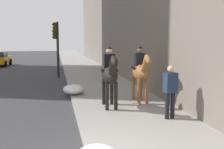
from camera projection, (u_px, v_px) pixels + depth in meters
name	position (u px, v px, depth m)	size (l,w,h in m)	color
mounted_horse_near	(110.00, 74.00, 9.97)	(2.15, 0.62, 2.26)	black
mounted_horse_far	(141.00, 71.00, 10.88)	(2.15, 0.61, 2.25)	brown
pedestrian_greeting	(170.00, 88.00, 8.58)	(0.33, 0.44, 1.70)	black
traffic_light_near_curb	(57.00, 40.00, 18.55)	(0.20, 0.44, 3.82)	black
traffic_light_far_curb	(56.00, 44.00, 20.28)	(0.20, 0.44, 3.42)	black
snow_pile_far	(73.00, 89.00, 12.63)	(1.23, 0.95, 0.43)	white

